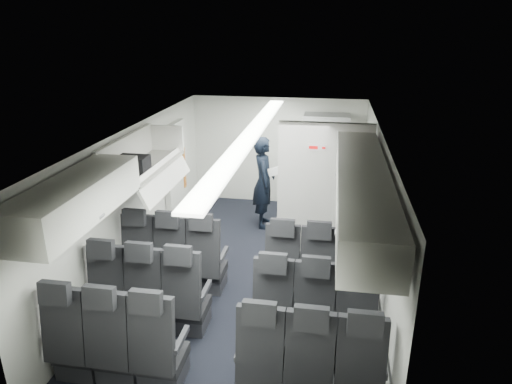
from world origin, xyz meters
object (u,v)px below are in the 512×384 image
(seat_row_mid, at_px, (230,306))
(galley_unit, at_px, (324,163))
(boarding_door, at_px, (176,175))
(flight_attendant, at_px, (264,182))
(seat_row_front, at_px, (244,268))
(carry_on_bag, at_px, (133,165))
(seat_row_rear, at_px, (210,359))

(seat_row_mid, distance_m, galley_unit, 4.30)
(boarding_door, relative_size, flight_attendant, 1.12)
(seat_row_front, xyz_separation_m, carry_on_bag, (-1.44, -0.03, 1.38))
(flight_attendant, bearing_deg, seat_row_rear, 170.72)
(seat_row_mid, xyz_separation_m, boarding_door, (-1.64, 2.99, 0.55))
(boarding_door, height_order, flight_attendant, boarding_door)
(galley_unit, distance_m, flight_attendant, 1.41)
(flight_attendant, bearing_deg, seat_row_mid, 171.09)
(seat_row_rear, height_order, carry_on_bag, carry_on_bag)
(seat_row_mid, distance_m, flight_attendant, 3.24)
(seat_row_rear, bearing_deg, galley_unit, 79.35)
(seat_row_rear, bearing_deg, flight_attendant, 91.31)
(seat_row_rear, bearing_deg, carry_on_bag, 129.23)
(seat_row_mid, xyz_separation_m, carry_on_bag, (-1.44, 0.87, 1.38))
(flight_attendant, height_order, carry_on_bag, carry_on_bag)
(galley_unit, height_order, boarding_door, galley_unit)
(seat_row_rear, height_order, flight_attendant, flight_attendant)
(seat_row_mid, xyz_separation_m, seat_row_rear, (0.00, -0.90, 0.00))
(seat_row_rear, relative_size, flight_attendant, 2.01)
(seat_row_rear, bearing_deg, seat_row_front, 90.00)
(carry_on_bag, bearing_deg, galley_unit, 54.85)
(seat_row_front, height_order, boarding_door, boarding_door)
(seat_row_mid, xyz_separation_m, flight_attendant, (-0.09, 3.21, 0.43))
(seat_row_rear, height_order, boarding_door, boarding_door)
(galley_unit, bearing_deg, seat_row_rear, -100.65)
(seat_row_mid, bearing_deg, flight_attendant, 91.67)
(seat_row_rear, distance_m, boarding_door, 4.25)
(seat_row_front, relative_size, carry_on_bag, 8.38)
(flight_attendant, bearing_deg, galley_unit, -58.41)
(seat_row_rear, relative_size, carry_on_bag, 8.38)
(seat_row_front, relative_size, flight_attendant, 2.01)
(seat_row_front, height_order, galley_unit, galley_unit)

